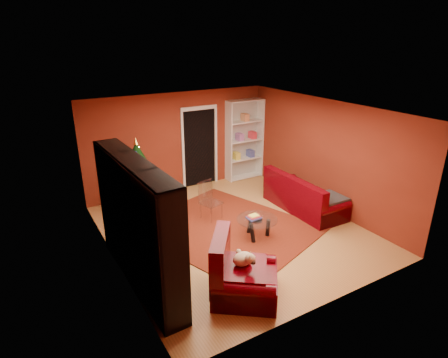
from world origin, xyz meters
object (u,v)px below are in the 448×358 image
gift_box_teal (119,204)px  acrylic_chair (211,203)px  sofa (305,192)px  dog (243,259)px  gift_box_red (151,195)px  coffee_table (257,228)px  christmas_tree (139,174)px  white_bookshelf (244,140)px  rug (227,228)px  media_unit (137,224)px  armchair (245,272)px

gift_box_teal → acrylic_chair: bearing=-43.9°
sofa → acrylic_chair: 2.28m
sofa → dog: bearing=122.6°
gift_box_red → coffee_table: bearing=-68.1°
christmas_tree → white_bookshelf: bearing=7.3°
dog → rug: bearing=12.8°
christmas_tree → coffee_table: size_ratio=2.09×
media_unit → gift_box_red: bearing=65.6°
christmas_tree → coffee_table: bearing=-59.2°
rug → christmas_tree: christmas_tree is taller
sofa → coffee_table: sofa is taller
rug → gift_box_red: 2.54m
dog → acrylic_chair: bearing=19.2°
white_bookshelf → christmas_tree: bearing=-172.5°
white_bookshelf → gift_box_red: bearing=-178.5°
gift_box_red → dog: bearing=-90.3°
media_unit → christmas_tree: (0.95, 2.86, -0.24)m
rug → acrylic_chair: bearing=96.4°
dog → coffee_table: 1.87m
gift_box_red → armchair: size_ratio=0.19×
rug → coffee_table: coffee_table is taller
rug → sofa: size_ratio=1.65×
armchair → acrylic_chair: 2.74m
gift_box_red → armchair: 4.44m
rug → armchair: (-0.88, -2.04, 0.42)m
christmas_tree → sofa: (3.35, -2.12, -0.40)m
gift_box_red → white_bookshelf: white_bookshelf is taller
armchair → dog: armchair is taller
christmas_tree → coffee_table: christmas_tree is taller
christmas_tree → dog: 4.02m
rug → gift_box_red: gift_box_red is taller
dog → gift_box_teal: bearing=48.5°
dog → sofa: size_ratio=0.19×
armchair → sofa: (2.99, 1.95, 0.01)m
media_unit → dog: media_unit is taller
gift_box_red → gift_box_teal: bearing=-166.6°
christmas_tree → white_bookshelf: size_ratio=0.75×
gift_box_teal → armchair: bearing=-78.6°
rug → gift_box_teal: bearing=128.4°
rug → gift_box_teal: size_ratio=12.92×
coffee_table → acrylic_chair: size_ratio=1.04×
gift_box_teal → media_unit: bearing=-98.6°
gift_box_red → coffee_table: (1.21, -3.01, 0.12)m
armchair → gift_box_red: bearing=36.8°
media_unit → dog: size_ratio=7.08×
gift_box_teal → white_bookshelf: size_ratio=0.11×
armchair → dog: (-0.01, 0.07, 0.21)m
rug → gift_box_red: size_ratio=16.38×
gift_box_red → coffee_table: coffee_table is taller
christmas_tree → sofa: size_ratio=0.85×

